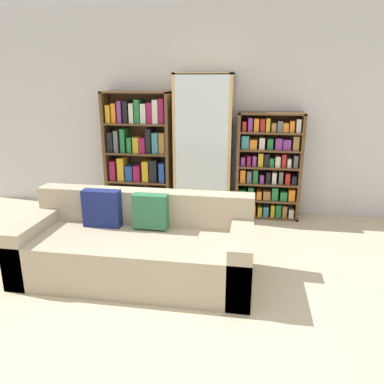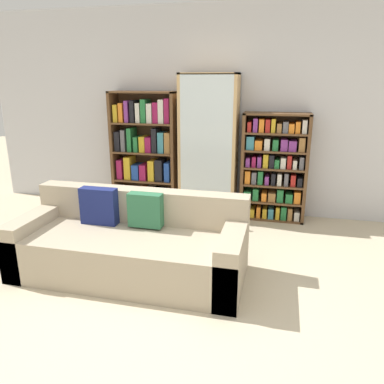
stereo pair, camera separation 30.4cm
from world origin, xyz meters
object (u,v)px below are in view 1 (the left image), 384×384
at_px(display_cabinet, 203,147).
at_px(bookshelf_right, 268,167).
at_px(wine_bottle, 226,217).
at_px(bookshelf_left, 139,154).
at_px(couch, 136,248).

bearing_deg(display_cabinet, bookshelf_right, 1.04).
bearing_deg(wine_bottle, bookshelf_right, 44.38).
relative_size(display_cabinet, wine_bottle, 5.50).
xyz_separation_m(display_cabinet, bookshelf_right, (0.86, 0.02, -0.24)).
relative_size(display_cabinet, bookshelf_right, 1.34).
distance_m(bookshelf_right, wine_bottle, 0.89).
height_order(bookshelf_left, wine_bottle, bookshelf_left).
distance_m(bookshelf_left, bookshelf_right, 1.75).
bearing_deg(display_cabinet, wine_bottle, -53.57).
relative_size(couch, bookshelf_left, 1.31).
distance_m(display_cabinet, wine_bottle, 0.98).
bearing_deg(bookshelf_right, bookshelf_left, -179.99).
relative_size(bookshelf_right, wine_bottle, 4.09).
height_order(display_cabinet, bookshelf_right, display_cabinet).
distance_m(couch, wine_bottle, 1.52).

